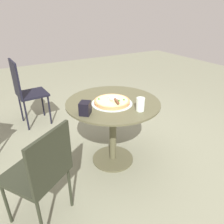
% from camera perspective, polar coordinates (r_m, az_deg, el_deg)
% --- Properties ---
extents(ground_plane, '(10.00, 10.00, 0.00)m').
position_cam_1_polar(ground_plane, '(2.48, 0.22, -12.42)').
color(ground_plane, gray).
extents(patio_table, '(0.94, 0.94, 0.71)m').
position_cam_1_polar(patio_table, '(2.19, 0.24, -1.43)').
color(patio_table, brown).
rests_on(patio_table, ground).
extents(pizza_on_tray, '(0.40, 0.40, 0.05)m').
position_cam_1_polar(pizza_on_tray, '(2.07, 0.00, 2.76)').
color(pizza_on_tray, silver).
rests_on(pizza_on_tray, patio_table).
extents(pizza_server, '(0.10, 0.22, 0.02)m').
position_cam_1_polar(pizza_server, '(2.02, 0.83, 3.35)').
color(pizza_server, silver).
rests_on(pizza_server, pizza_on_tray).
extents(drinking_cup, '(0.07, 0.07, 0.12)m').
position_cam_1_polar(drinking_cup, '(1.92, 7.60, 2.03)').
color(drinking_cup, white).
rests_on(drinking_cup, patio_table).
extents(napkin_dispenser, '(0.13, 0.14, 0.11)m').
position_cam_1_polar(napkin_dispenser, '(1.85, -7.19, 1.01)').
color(napkin_dispenser, black).
rests_on(napkin_dispenser, patio_table).
extents(patio_chair_near, '(0.56, 0.56, 0.84)m').
position_cam_1_polar(patio_chair_near, '(1.68, -18.35, -14.50)').
color(patio_chair_near, '#282B1E').
rests_on(patio_chair_near, ground).
extents(patio_chair_far, '(0.41, 0.41, 0.94)m').
position_cam_1_polar(patio_chair_far, '(3.17, -22.11, 5.71)').
color(patio_chair_far, black).
rests_on(patio_chair_far, ground).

